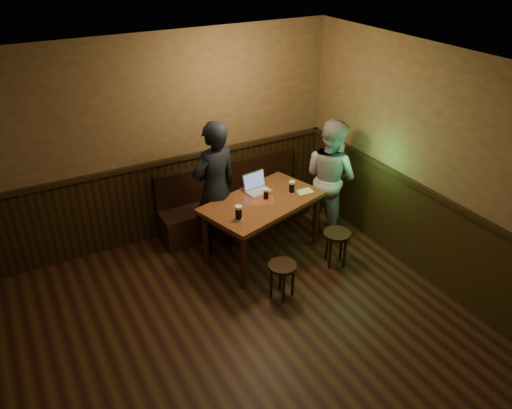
{
  "coord_description": "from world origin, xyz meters",
  "views": [
    {
      "loc": [
        -1.87,
        -2.98,
        3.89
      ],
      "look_at": [
        0.74,
        1.77,
        0.85
      ],
      "focal_mm": 35.0,
      "sensor_mm": 36.0,
      "label": 1
    }
  ],
  "objects_px": {
    "laptop": "(257,187)",
    "person_grey": "(331,177)",
    "pub_table": "(263,208)",
    "stool_right": "(337,239)",
    "stool_left": "(282,271)",
    "bench": "(233,206)",
    "person_suit": "(215,189)",
    "pint_mid": "(266,194)",
    "pint_right": "(292,187)",
    "pint_left": "(239,212)"
  },
  "relations": [
    {
      "from": "laptop",
      "to": "person_grey",
      "type": "bearing_deg",
      "value": -15.98
    },
    {
      "from": "pub_table",
      "to": "stool_right",
      "type": "distance_m",
      "value": 1.03
    },
    {
      "from": "pub_table",
      "to": "stool_left",
      "type": "distance_m",
      "value": 0.98
    },
    {
      "from": "stool_left",
      "to": "stool_right",
      "type": "distance_m",
      "value": 0.98
    },
    {
      "from": "bench",
      "to": "laptop",
      "type": "bearing_deg",
      "value": -84.21
    },
    {
      "from": "pub_table",
      "to": "person_suit",
      "type": "relative_size",
      "value": 0.93
    },
    {
      "from": "pub_table",
      "to": "pint_mid",
      "type": "bearing_deg",
      "value": -3.97
    },
    {
      "from": "laptop",
      "to": "bench",
      "type": "bearing_deg",
      "value": 88.56
    },
    {
      "from": "person_grey",
      "to": "pint_right",
      "type": "bearing_deg",
      "value": 86.89
    },
    {
      "from": "bench",
      "to": "person_grey",
      "type": "height_order",
      "value": "person_grey"
    },
    {
      "from": "bench",
      "to": "pint_left",
      "type": "distance_m",
      "value": 1.37
    },
    {
      "from": "laptop",
      "to": "pint_mid",
      "type": "bearing_deg",
      "value": -98.56
    },
    {
      "from": "bench",
      "to": "stool_left",
      "type": "bearing_deg",
      "value": -97.46
    },
    {
      "from": "pint_left",
      "to": "pint_mid",
      "type": "relative_size",
      "value": 1.22
    },
    {
      "from": "pub_table",
      "to": "stool_left",
      "type": "xyz_separation_m",
      "value": [
        -0.23,
        -0.88,
        -0.35
      ]
    },
    {
      "from": "stool_left",
      "to": "pint_right",
      "type": "xyz_separation_m",
      "value": [
        0.68,
        0.89,
        0.54
      ]
    },
    {
      "from": "pub_table",
      "to": "person_grey",
      "type": "distance_m",
      "value": 1.15
    },
    {
      "from": "stool_right",
      "to": "pint_mid",
      "type": "distance_m",
      "value": 1.07
    },
    {
      "from": "person_suit",
      "to": "person_grey",
      "type": "height_order",
      "value": "person_suit"
    },
    {
      "from": "stool_right",
      "to": "pint_right",
      "type": "xyz_separation_m",
      "value": [
        -0.28,
        0.66,
        0.52
      ]
    },
    {
      "from": "stool_left",
      "to": "laptop",
      "type": "relative_size",
      "value": 1.25
    },
    {
      "from": "pub_table",
      "to": "stool_right",
      "type": "xyz_separation_m",
      "value": [
        0.72,
        -0.66,
        -0.33
      ]
    },
    {
      "from": "pint_left",
      "to": "pint_mid",
      "type": "height_order",
      "value": "pint_left"
    },
    {
      "from": "stool_left",
      "to": "stool_right",
      "type": "height_order",
      "value": "stool_right"
    },
    {
      "from": "pint_left",
      "to": "person_grey",
      "type": "distance_m",
      "value": 1.66
    },
    {
      "from": "person_suit",
      "to": "pub_table",
      "type": "bearing_deg",
      "value": 128.03
    },
    {
      "from": "pub_table",
      "to": "stool_right",
      "type": "bearing_deg",
      "value": -58.6
    },
    {
      "from": "stool_right",
      "to": "pint_left",
      "type": "relative_size",
      "value": 2.73
    },
    {
      "from": "stool_right",
      "to": "pint_right",
      "type": "height_order",
      "value": "pint_right"
    },
    {
      "from": "person_grey",
      "to": "person_suit",
      "type": "bearing_deg",
      "value": 68.51
    },
    {
      "from": "stool_left",
      "to": "person_grey",
      "type": "bearing_deg",
      "value": 35.6
    },
    {
      "from": "stool_right",
      "to": "pint_right",
      "type": "relative_size",
      "value": 2.94
    },
    {
      "from": "laptop",
      "to": "person_suit",
      "type": "bearing_deg",
      "value": 158.47
    },
    {
      "from": "pub_table",
      "to": "pint_left",
      "type": "distance_m",
      "value": 0.58
    },
    {
      "from": "pub_table",
      "to": "person_suit",
      "type": "height_order",
      "value": "person_suit"
    },
    {
      "from": "laptop",
      "to": "person_grey",
      "type": "relative_size",
      "value": 0.22
    },
    {
      "from": "laptop",
      "to": "pub_table",
      "type": "bearing_deg",
      "value": -110.39
    },
    {
      "from": "pint_right",
      "to": "person_grey",
      "type": "bearing_deg",
      "value": 7.75
    },
    {
      "from": "stool_left",
      "to": "pint_mid",
      "type": "distance_m",
      "value": 1.08
    },
    {
      "from": "pint_left",
      "to": "stool_left",
      "type": "bearing_deg",
      "value": -68.46
    },
    {
      "from": "pint_mid",
      "to": "pint_left",
      "type": "bearing_deg",
      "value": -152.97
    },
    {
      "from": "pub_table",
      "to": "person_grey",
      "type": "xyz_separation_m",
      "value": [
        1.14,
        0.1,
        0.13
      ]
    },
    {
      "from": "pint_mid",
      "to": "person_suit",
      "type": "distance_m",
      "value": 0.66
    },
    {
      "from": "pint_mid",
      "to": "pint_right",
      "type": "xyz_separation_m",
      "value": [
        0.39,
        -0.01,
        0.01
      ]
    },
    {
      "from": "bench",
      "to": "stool_left",
      "type": "relative_size",
      "value": 4.81
    },
    {
      "from": "bench",
      "to": "person_grey",
      "type": "distance_m",
      "value": 1.48
    },
    {
      "from": "stool_left",
      "to": "person_suit",
      "type": "distance_m",
      "value": 1.42
    },
    {
      "from": "stool_left",
      "to": "person_suit",
      "type": "height_order",
      "value": "person_suit"
    },
    {
      "from": "laptop",
      "to": "person_suit",
      "type": "relative_size",
      "value": 0.2
    },
    {
      "from": "stool_right",
      "to": "pint_mid",
      "type": "bearing_deg",
      "value": 134.77
    }
  ]
}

